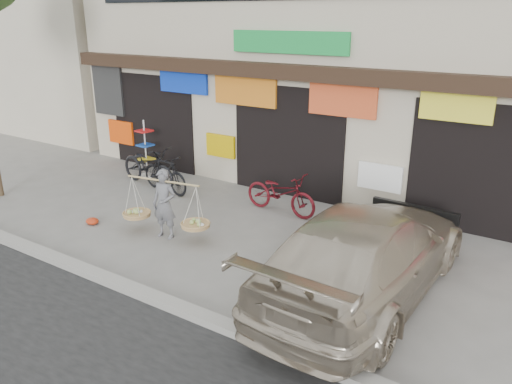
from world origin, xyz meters
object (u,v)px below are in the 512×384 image
Objects in this scene: suv at (366,252)px; display_rack at (146,154)px; bike_1 at (165,173)px; bike_2 at (281,193)px; bike_0 at (148,166)px; street_vendor at (165,207)px.

display_rack is (-7.44, 2.64, -0.10)m from suv.
suv reaches higher than bike_1.
display_rack is (-4.53, 0.33, 0.16)m from bike_2.
bike_0 is at bearing 97.56° from bike_2.
bike_2 is at bearing -4.17° from display_rack.
bike_0 is at bearing 130.71° from street_vendor.
street_vendor reaches higher than bike_2.
bike_2 is 1.15× the size of display_rack.
bike_1 is at bearing -27.71° from display_rack.
suv is 3.24× the size of display_rack.
bike_1 is 3.21m from bike_2.
display_rack is (-3.24, 2.74, -0.01)m from street_vendor.
bike_0 is at bearing 88.22° from bike_1.
street_vendor is 3.39m from bike_0.
bike_0 is (-2.60, 2.18, -0.10)m from street_vendor.
bike_1 is 1.53m from display_rack.
suv is (4.20, 0.10, 0.09)m from street_vendor.
bike_2 is (3.19, 0.38, -0.02)m from bike_1.
street_vendor reaches higher than bike_1.
bike_0 is 3.90m from bike_2.
display_rack is at bearing 130.38° from street_vendor.
bike_1 is 0.91× the size of bike_2.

